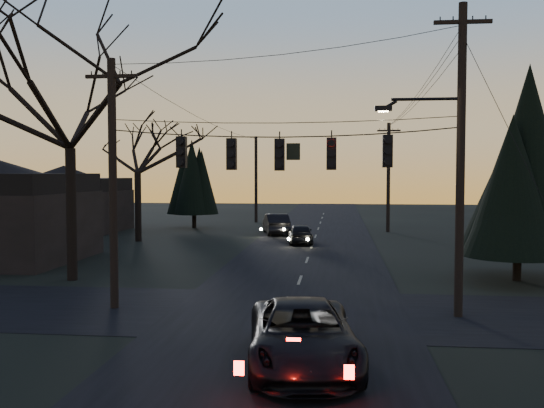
# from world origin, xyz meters

# --- Properties ---
(main_road) EXTENTS (8.00, 120.00, 0.02)m
(main_road) POSITION_xyz_m (0.00, 20.00, 0.01)
(main_road) COLOR black
(main_road) RESTS_ON ground
(cross_road) EXTENTS (60.00, 7.00, 0.02)m
(cross_road) POSITION_xyz_m (0.00, 10.00, 0.01)
(cross_road) COLOR black
(cross_road) RESTS_ON ground
(utility_pole_right) EXTENTS (5.00, 0.30, 10.00)m
(utility_pole_right) POSITION_xyz_m (5.50, 10.00, 0.00)
(utility_pole_right) COLOR black
(utility_pole_right) RESTS_ON ground
(utility_pole_left) EXTENTS (1.80, 0.30, 8.50)m
(utility_pole_left) POSITION_xyz_m (-6.00, 10.00, 0.00)
(utility_pole_left) COLOR black
(utility_pole_left) RESTS_ON ground
(utility_pole_far_r) EXTENTS (1.80, 0.30, 8.50)m
(utility_pole_far_r) POSITION_xyz_m (5.50, 38.00, 0.00)
(utility_pole_far_r) COLOR black
(utility_pole_far_r) RESTS_ON ground
(utility_pole_far_l) EXTENTS (0.30, 0.30, 8.00)m
(utility_pole_far_l) POSITION_xyz_m (-6.00, 46.00, 0.00)
(utility_pole_far_l) COLOR black
(utility_pole_far_l) RESTS_ON ground
(span_signal_assembly) EXTENTS (11.50, 0.44, 1.52)m
(span_signal_assembly) POSITION_xyz_m (-0.24, 10.00, 5.30)
(span_signal_assembly) COLOR black
(span_signal_assembly) RESTS_ON ground
(bare_tree_left) EXTENTS (10.45, 10.45, 11.39)m
(bare_tree_left) POSITION_xyz_m (-9.80, 15.03, 7.97)
(bare_tree_left) COLOR black
(bare_tree_left) RESTS_ON ground
(evergreen_right) EXTENTS (4.72, 4.72, 8.77)m
(evergreen_right) POSITION_xyz_m (9.30, 17.00, 4.98)
(evergreen_right) COLOR black
(evergreen_right) RESTS_ON ground
(bare_tree_dist) EXTENTS (6.96, 6.96, 9.23)m
(bare_tree_dist) POSITION_xyz_m (-11.81, 29.66, 6.45)
(bare_tree_dist) COLOR black
(bare_tree_dist) RESTS_ON ground
(evergreen_dist) EXTENTS (3.21, 3.21, 6.56)m
(evergreen_dist) POSITION_xyz_m (-10.41, 39.82, 3.87)
(evergreen_dist) COLOR black
(evergreen_dist) RESTS_ON ground
(house_left_far) EXTENTS (9.00, 7.00, 5.20)m
(house_left_far) POSITION_xyz_m (-20.00, 36.00, 2.60)
(house_left_far) COLOR black
(house_left_far) RESTS_ON ground
(suv_near) EXTENTS (3.15, 5.72, 1.52)m
(suv_near) POSITION_xyz_m (0.80, 4.39, 0.76)
(suv_near) COLOR black
(suv_near) RESTS_ON ground
(sedan_oncoming_a) EXTENTS (2.00, 4.01, 1.31)m
(sedan_oncoming_a) POSITION_xyz_m (-0.82, 29.37, 0.66)
(sedan_oncoming_a) COLOR black
(sedan_oncoming_a) RESTS_ON ground
(sedan_oncoming_b) EXTENTS (2.61, 4.90, 1.53)m
(sedan_oncoming_b) POSITION_xyz_m (-3.03, 35.30, 0.77)
(sedan_oncoming_b) COLOR black
(sedan_oncoming_b) RESTS_ON ground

